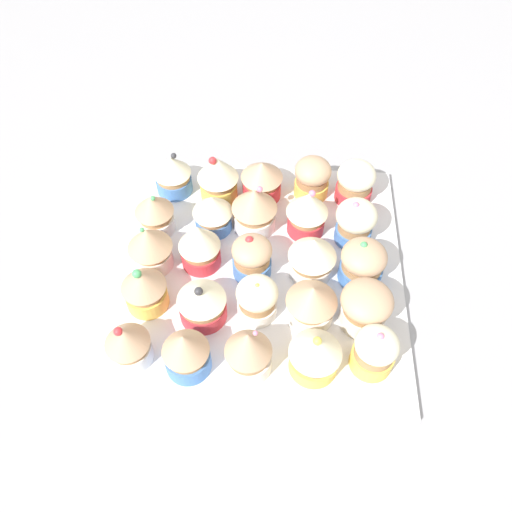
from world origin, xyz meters
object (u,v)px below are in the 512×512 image
at_px(cupcake_22, 363,263).
at_px(cupcake_3, 144,287).
at_px(cupcake_4, 128,344).
at_px(cupcake_24, 375,351).
at_px(cupcake_7, 199,245).
at_px(cupcake_0, 173,174).
at_px(cupcake_1, 155,212).
at_px(cupcake_12, 252,257).
at_px(baking_tray, 256,271).
at_px(cupcake_16, 307,212).
at_px(cupcake_2, 150,246).
at_px(cupcake_23, 365,306).
at_px(cupcake_10, 263,179).
at_px(cupcake_17, 312,256).
at_px(cupcake_18, 311,302).
at_px(cupcake_6, 213,212).
at_px(cupcake_13, 257,299).
at_px(cupcake_15, 312,177).
at_px(cupcake_20, 355,182).
at_px(cupcake_19, 315,353).
at_px(cupcake_5, 218,177).
at_px(cupcake_8, 202,301).
at_px(cupcake_11, 254,208).
at_px(cupcake_14, 252,351).
at_px(cupcake_21, 355,222).
at_px(cupcake_9, 186,351).

bearing_deg(cupcake_22, cupcake_3, -78.21).
relative_size(cupcake_4, cupcake_24, 0.98).
bearing_deg(cupcake_7, cupcake_0, -156.80).
relative_size(cupcake_0, cupcake_1, 0.98).
bearing_deg(cupcake_12, cupcake_7, -100.08).
distance_m(baking_tray, cupcake_1, 0.17).
bearing_deg(cupcake_1, cupcake_16, 92.79).
distance_m(cupcake_2, cupcake_23, 0.30).
height_order(cupcake_10, cupcake_17, cupcake_17).
height_order(cupcake_18, cupcake_24, cupcake_24).
bearing_deg(cupcake_6, cupcake_13, 27.16).
bearing_deg(cupcake_7, cupcake_15, 132.93).
xyz_separation_m(cupcake_10, cupcake_16, (0.07, 0.07, 0.01)).
bearing_deg(cupcake_23, cupcake_20, -179.75).
relative_size(cupcake_7, cupcake_17, 1.09).
distance_m(cupcake_4, cupcake_10, 0.32).
bearing_deg(cupcake_2, cupcake_19, 57.18).
bearing_deg(cupcake_10, cupcake_2, -45.59).
height_order(cupcake_5, cupcake_16, cupcake_5).
distance_m(cupcake_8, cupcake_11, 0.17).
height_order(cupcake_7, cupcake_20, cupcake_7).
relative_size(cupcake_3, cupcake_7, 0.99).
distance_m(cupcake_10, cupcake_16, 0.10).
distance_m(cupcake_14, cupcake_20, 0.32).
bearing_deg(cupcake_5, cupcake_13, 19.17).
distance_m(cupcake_17, cupcake_23, 0.10).
distance_m(cupcake_1, cupcake_17, 0.24).
distance_m(cupcake_1, cupcake_23, 0.32).
bearing_deg(cupcake_16, cupcake_7, -64.92).
height_order(cupcake_13, cupcake_19, cupcake_19).
xyz_separation_m(cupcake_5, cupcake_14, (0.28, 0.07, -0.00)).
bearing_deg(cupcake_5, cupcake_21, 70.52).
relative_size(cupcake_9, cupcake_19, 0.99).
xyz_separation_m(cupcake_1, cupcake_23, (0.14, 0.29, -0.00)).
distance_m(cupcake_9, cupcake_22, 0.26).
bearing_deg(cupcake_11, cupcake_0, -117.33).
height_order(cupcake_13, cupcake_22, cupcake_22).
relative_size(cupcake_5, cupcake_12, 1.20).
bearing_deg(cupcake_0, cupcake_4, -1.71).
bearing_deg(cupcake_13, cupcake_8, -82.38).
distance_m(baking_tray, cupcake_20, 0.21).
relative_size(cupcake_8, cupcake_20, 1.03).
relative_size(cupcake_4, cupcake_14, 0.85).
height_order(cupcake_1, cupcake_20, cupcake_1).
bearing_deg(cupcake_19, cupcake_23, 137.35).
height_order(cupcake_1, cupcake_3, cupcake_3).
bearing_deg(cupcake_15, cupcake_3, -45.21).
relative_size(cupcake_19, cupcake_22, 1.07).
relative_size(cupcake_15, cupcake_19, 0.90).
bearing_deg(cupcake_16, cupcake_10, -134.90).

